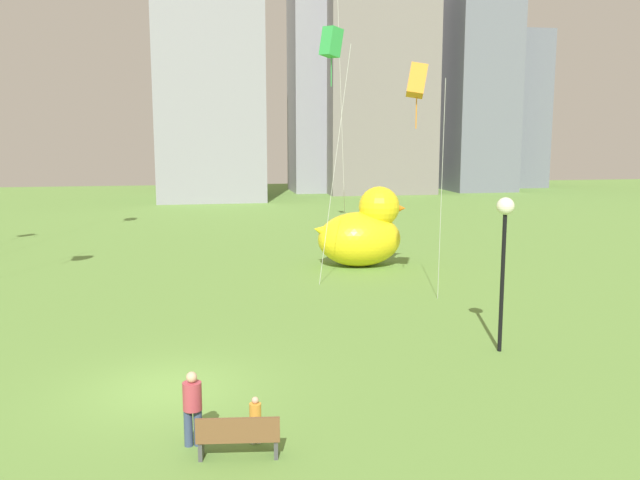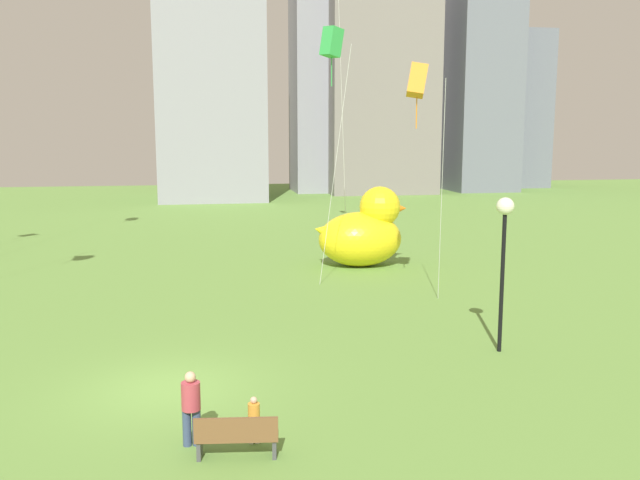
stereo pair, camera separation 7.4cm
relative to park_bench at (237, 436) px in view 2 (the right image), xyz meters
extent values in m
plane|color=#659340|center=(-1.54, 4.01, -0.47)|extent=(140.00, 140.00, 0.00)
cube|color=brown|center=(0.01, 0.08, -0.05)|extent=(1.68, 0.64, 0.06)
cube|color=brown|center=(-0.01, -0.12, 0.20)|extent=(1.63, 0.26, 0.45)
cube|color=#47474C|center=(-0.72, 0.17, -0.28)|extent=(0.12, 0.38, 0.39)
cube|color=#47474C|center=(0.74, -0.01, -0.28)|extent=(0.12, 0.38, 0.39)
cylinder|color=#38476B|center=(-0.97, 0.74, -0.09)|extent=(0.18, 0.18, 0.77)
cylinder|color=#38476B|center=(-0.78, 0.74, -0.09)|extent=(0.18, 0.18, 0.77)
cylinder|color=#B23F4C|center=(-0.88, 0.74, 0.59)|extent=(0.39, 0.39, 0.58)
sphere|color=#D8AD8C|center=(-0.88, 0.74, 0.99)|extent=(0.23, 0.23, 0.23)
cylinder|color=silver|center=(0.33, 0.62, -0.23)|extent=(0.11, 0.11, 0.49)
cylinder|color=silver|center=(0.45, 0.62, -0.23)|extent=(0.11, 0.11, 0.49)
cylinder|color=gold|center=(0.39, 0.62, 0.20)|extent=(0.25, 0.25, 0.37)
sphere|color=#D8AD8C|center=(0.39, 0.62, 0.46)|extent=(0.14, 0.14, 0.14)
ellipsoid|color=yellow|center=(6.89, 18.71, 0.84)|extent=(4.03, 2.98, 2.63)
sphere|color=yellow|center=(7.85, 18.71, 2.40)|extent=(1.96, 1.96, 1.96)
cone|color=orange|center=(8.74, 18.71, 2.30)|extent=(0.88, 0.88, 0.88)
cone|color=yellow|center=(5.13, 18.71, 1.28)|extent=(1.20, 1.05, 1.27)
cylinder|color=black|center=(7.96, 5.35, 1.57)|extent=(0.12, 0.12, 4.09)
sphere|color=#EAEACC|center=(7.96, 5.35, 3.82)|extent=(0.51, 0.51, 0.51)
cube|color=gray|center=(0.46, 54.83, 12.15)|extent=(10.07, 10.53, 25.24)
cube|color=gray|center=(12.46, 62.03, 10.78)|extent=(6.00, 7.18, 22.51)
cube|color=gray|center=(18.46, 58.61, 10.80)|extent=(11.39, 7.00, 22.55)
cube|color=slate|center=(30.46, 61.12, 17.59)|extent=(6.91, 9.72, 36.13)
cube|color=slate|center=(36.46, 64.95, 8.71)|extent=(7.60, 7.08, 18.38)
cylinder|color=silver|center=(8.07, 10.86, 3.64)|extent=(0.64, 1.88, 8.22)
cube|color=orange|center=(7.14, 11.17, 7.74)|extent=(0.96, 0.99, 1.30)
cylinder|color=orange|center=(7.14, 11.17, 6.84)|extent=(0.04, 0.04, 1.60)
cylinder|color=silver|center=(6.42, 21.23, 8.96)|extent=(1.07, 1.50, 18.87)
cylinder|color=silver|center=(4.87, 14.78, 4.47)|extent=(1.21, 0.57, 9.89)
cube|color=green|center=(4.60, 14.19, 9.41)|extent=(0.99, 0.89, 1.21)
cylinder|color=green|center=(4.60, 14.19, 8.51)|extent=(0.04, 0.04, 1.60)
camera|label=1|loc=(-0.59, -12.48, 5.84)|focal=37.74mm
camera|label=2|loc=(-0.52, -12.49, 5.84)|focal=37.74mm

